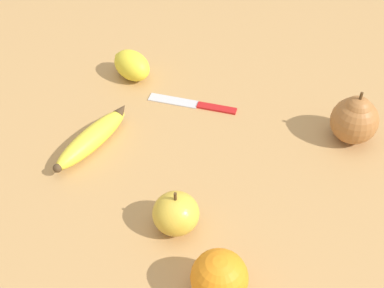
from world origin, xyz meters
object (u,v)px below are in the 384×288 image
apple (176,213)px  paring_knife (195,104)px  banana (92,138)px  pear (355,119)px  orange (219,278)px  lemon (132,65)px

apple → paring_knife: size_ratio=0.45×
banana → pear: pear is taller
orange → pear: (-0.05, -0.38, 0.01)m
pear → orange: bearing=82.4°
orange → lemon: size_ratio=0.79×
pear → lemon: pear is taller
orange → paring_knife: orange is taller
lemon → paring_knife: lemon is taller
banana → apple: apple is taller
banana → lemon: lemon is taller
banana → lemon: size_ratio=1.95×
banana → lemon: bearing=18.8°
orange → paring_knife: size_ratio=0.45×
pear → lemon: 0.43m
orange → pear: pear is taller
orange → apple: 0.13m
pear → paring_knife: (0.28, 0.06, -0.04)m
pear → banana: bearing=33.1°
orange → banana: bearing=-23.8°
banana → paring_knife: (-0.09, -0.18, -0.02)m
orange → lemon: bearing=-41.8°
apple → paring_knife: (0.12, -0.26, -0.03)m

